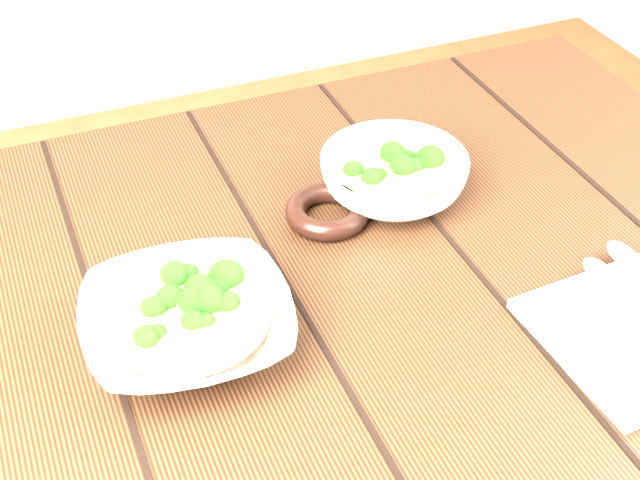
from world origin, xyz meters
TOP-DOWN VIEW (x-y plane):
  - table at (0.00, 0.00)m, footprint 1.20×0.80m
  - soup_bowl_front at (-0.14, -0.04)m, footprint 0.23×0.23m
  - soup_bowl_back at (0.16, 0.11)m, footprint 0.19×0.19m
  - trivet at (0.06, 0.09)m, footprint 0.13×0.13m
  - spoon_left at (0.29, -0.16)m, footprint 0.04×0.19m

SIDE VIEW (x-z plane):
  - table at x=0.00m, z-range 0.26..1.01m
  - trivet at x=0.06m, z-range 0.75..0.77m
  - spoon_left at x=0.29m, z-range 0.76..0.77m
  - soup_bowl_front at x=-0.14m, z-range 0.75..0.81m
  - soup_bowl_back at x=0.16m, z-range 0.75..0.81m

